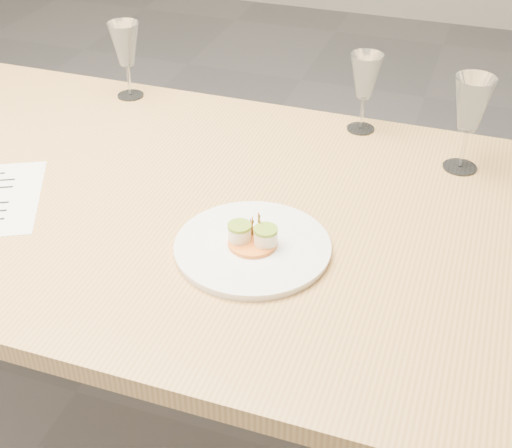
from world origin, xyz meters
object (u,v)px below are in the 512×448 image
(dining_table, at_px, (34,193))
(dinner_plate, at_px, (253,246))
(wine_glass_2, at_px, (471,106))
(wine_glass_1, at_px, (365,78))
(wine_glass_0, at_px, (125,46))

(dining_table, relative_size, dinner_plate, 7.97)
(wine_glass_2, bearing_deg, wine_glass_1, 156.38)
(dining_table, xyz_separation_m, wine_glass_1, (0.68, 0.43, 0.20))
(dining_table, distance_m, wine_glass_0, 0.47)
(dinner_plate, distance_m, wine_glass_0, 0.78)
(wine_glass_1, bearing_deg, wine_glass_0, -178.86)
(dinner_plate, distance_m, wine_glass_2, 0.58)
(wine_glass_0, relative_size, wine_glass_2, 0.92)
(dining_table, xyz_separation_m, wine_glass_2, (0.93, 0.32, 0.22))
(dining_table, relative_size, wine_glass_2, 10.90)
(dinner_plate, bearing_deg, wine_glass_1, 81.05)
(dining_table, xyz_separation_m, wine_glass_0, (0.04, 0.42, 0.21))
(wine_glass_2, bearing_deg, dining_table, -160.90)
(dining_table, distance_m, wine_glass_2, 1.01)
(dinner_plate, relative_size, wine_glass_1, 1.53)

